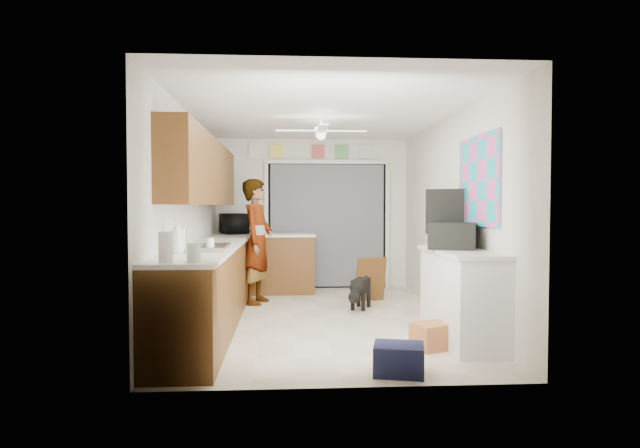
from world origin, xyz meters
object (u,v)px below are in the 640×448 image
object	(u,v)px
microwave	(235,224)
man	(257,241)
soap_bottle	(177,237)
navy_crate	(399,359)
paper_towel_roll	(166,247)
cardboard_box	(435,336)
dog	(361,292)
suitcase	(453,235)

from	to	relation	value
microwave	man	world-z (taller)	man
microwave	soap_bottle	bearing A→B (deg)	160.58
navy_crate	man	size ratio (longest dim) A/B	0.23
microwave	paper_towel_roll	distance (m)	4.32
paper_towel_roll	cardboard_box	xyz separation A→B (m)	(2.38, 0.81, -0.94)
microwave	cardboard_box	bearing A→B (deg)	-163.55
man	dog	world-z (taller)	man
microwave	suitcase	bearing A→B (deg)	-156.03
microwave	suitcase	world-z (taller)	microwave
navy_crate	soap_bottle	bearing A→B (deg)	159.49
suitcase	cardboard_box	bearing A→B (deg)	-104.10
soap_bottle	paper_towel_roll	size ratio (longest dim) A/B	1.32
microwave	navy_crate	size ratio (longest dim) A/B	1.43
paper_towel_roll	cardboard_box	size ratio (longest dim) A/B	0.61
cardboard_box	navy_crate	world-z (taller)	cardboard_box
microwave	paper_towel_roll	bearing A→B (deg)	162.01
paper_towel_roll	man	size ratio (longest dim) A/B	0.14
man	suitcase	bearing A→B (deg)	-118.87
man	dog	distance (m)	1.63
dog	navy_crate	bearing A→B (deg)	-68.29
man	cardboard_box	bearing A→B (deg)	-129.17
navy_crate	microwave	bearing A→B (deg)	112.31
dog	soap_bottle	bearing A→B (deg)	-110.98
navy_crate	dog	bearing A→B (deg)	88.45
microwave	navy_crate	bearing A→B (deg)	-174.07
microwave	man	size ratio (longest dim) A/B	0.33
paper_towel_roll	navy_crate	world-z (taller)	paper_towel_roll
soap_bottle	paper_towel_roll	xyz separation A→B (m)	(0.07, -0.77, -0.04)
suitcase	navy_crate	world-z (taller)	suitcase
navy_crate	dog	size ratio (longest dim) A/B	0.70
cardboard_box	microwave	bearing A→B (deg)	122.83
dog	microwave	bearing A→B (deg)	164.36
paper_towel_roll	man	world-z (taller)	man
microwave	man	xyz separation A→B (m)	(0.41, -0.98, -0.22)
navy_crate	suitcase	bearing A→B (deg)	55.80
cardboard_box	man	xyz separation A→B (m)	(-1.85, 2.52, 0.76)
suitcase	cardboard_box	distance (m)	1.11
suitcase	dog	world-z (taller)	suitcase
soap_bottle	cardboard_box	xyz separation A→B (m)	(2.45, 0.03, -0.98)
microwave	soap_bottle	world-z (taller)	soap_bottle
cardboard_box	navy_crate	bearing A→B (deg)	-124.08
suitcase	paper_towel_roll	bearing A→B (deg)	-134.45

